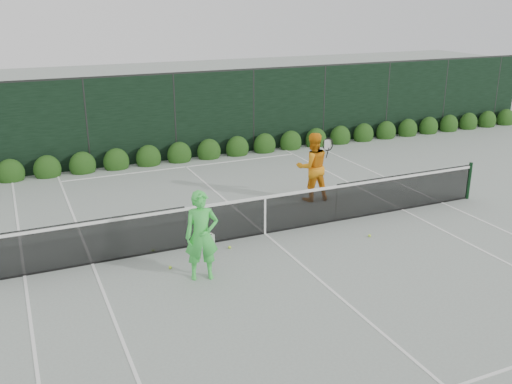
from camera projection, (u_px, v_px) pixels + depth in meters
name	position (u px, v px, depth m)	size (l,w,h in m)	color
ground	(265.00, 234.00, 13.90)	(80.00, 80.00, 0.00)	gray
tennis_net	(264.00, 214.00, 13.72)	(12.90, 0.10, 1.07)	#103218
player_woman	(202.00, 236.00, 11.43)	(0.76, 0.59, 1.87)	#40DB4D
player_man	(312.00, 167.00, 15.96)	(1.04, 0.86, 1.95)	orange
court_lines	(265.00, 234.00, 13.90)	(11.03, 23.83, 0.01)	white
windscreen_fence	(324.00, 212.00, 11.07)	(32.00, 21.07, 3.06)	black
hedge_row	(179.00, 155.00, 20.01)	(31.66, 0.65, 0.94)	#163D10
tennis_balls	(234.00, 250.00, 12.94)	(5.05, 1.33, 0.07)	#C2F737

